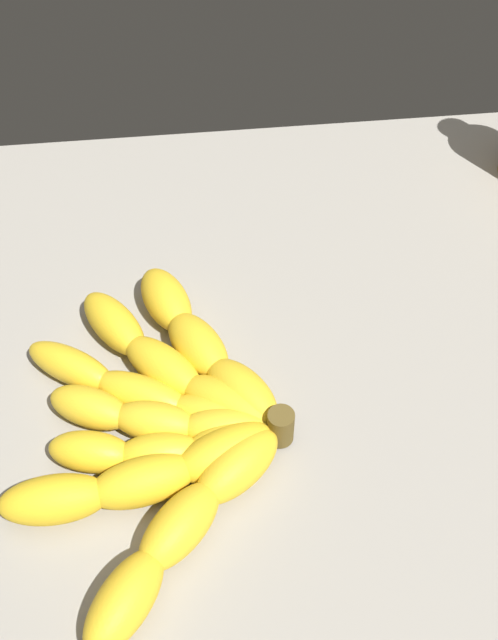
% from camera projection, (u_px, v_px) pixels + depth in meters
% --- Properties ---
extents(ground_plane, '(0.93, 0.70, 0.03)m').
position_uv_depth(ground_plane, '(300.00, 410.00, 0.63)').
color(ground_plane, gray).
extents(banana_bunch, '(0.21, 0.33, 0.04)m').
position_uv_depth(banana_bunch, '(167.00, 422.00, 0.58)').
color(banana_bunch, yellow).
rests_on(banana_bunch, ground_plane).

